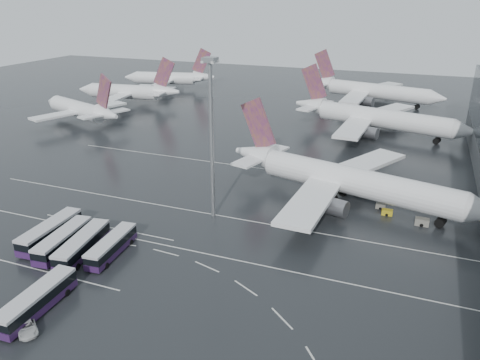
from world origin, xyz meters
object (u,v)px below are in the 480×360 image
at_px(airliner_gate_c, 371,91).
at_px(jet_remote_far, 171,78).
at_px(bus_row_near_c, 82,245).
at_px(gse_cart_belly_b, 381,206).
at_px(bus_row_far_c, 37,300).
at_px(gse_cart_belly_e, 339,186).
at_px(airliner_gate_b, 374,118).
at_px(bus_row_near_b, 63,240).
at_px(airliner_main, 344,180).
at_px(floodlight_mast, 211,121).
at_px(gse_cart_belly_c, 300,208).
at_px(van_curve_a, 27,326).
at_px(gse_cart_belly_d, 422,222).
at_px(gse_cart_belly_a, 387,212).
at_px(bus_row_near_a, 50,232).
at_px(jet_remote_west, 82,110).
at_px(jet_remote_mid, 130,92).
at_px(bus_row_near_d, 111,246).

xyz_separation_m(airliner_gate_c, jet_remote_far, (-88.11, -1.37, -0.19)).
relative_size(bus_row_near_c, gse_cart_belly_b, 7.24).
bearing_deg(airliner_gate_c, bus_row_far_c, -85.15).
bearing_deg(gse_cart_belly_e, bus_row_near_c, -127.78).
distance_m(airliner_gate_b, bus_row_near_b, 100.12).
bearing_deg(airliner_main, floodlight_mast, -129.38).
bearing_deg(gse_cart_belly_c, airliner_main, 47.64).
distance_m(airliner_gate_b, airliner_gate_c, 44.00).
relative_size(airliner_gate_c, bus_row_far_c, 4.12).
bearing_deg(jet_remote_far, van_curve_a, 99.59).
bearing_deg(gse_cart_belly_e, gse_cart_belly_d, -34.70).
bearing_deg(gse_cart_belly_a, bus_row_far_c, -130.41).
bearing_deg(gse_cart_belly_c, bus_row_near_b, -138.54).
distance_m(airliner_main, bus_row_near_b, 54.66).
distance_m(jet_remote_far, bus_row_near_a, 141.92).
bearing_deg(jet_remote_west, gse_cart_belly_b, -178.14).
distance_m(jet_remote_west, gse_cart_belly_e, 92.95).
bearing_deg(jet_remote_mid, floodlight_mast, 125.07).
relative_size(jet_remote_west, jet_remote_far, 0.97).
relative_size(bus_row_near_a, bus_row_near_c, 1.01).
bearing_deg(bus_row_near_c, bus_row_near_d, -77.72).
relative_size(airliner_gate_c, floodlight_mast, 1.81).
distance_m(bus_row_far_c, gse_cart_belly_a, 63.46).
bearing_deg(gse_cart_belly_a, jet_remote_mid, 147.29).
xyz_separation_m(airliner_gate_c, floodlight_mast, (-15.31, -114.43, 14.00)).
height_order(jet_remote_mid, bus_row_far_c, jet_remote_mid).
height_order(jet_remote_far, gse_cart_belly_d, jet_remote_far).
bearing_deg(bus_row_near_c, jet_remote_far, 14.79).
xyz_separation_m(jet_remote_west, gse_cart_belly_b, (99.17, -32.12, -4.13)).
bearing_deg(bus_row_near_c, bus_row_far_c, -173.04).
bearing_deg(airliner_main, bus_row_near_c, -119.39).
relative_size(bus_row_near_c, gse_cart_belly_e, 7.10).
bearing_deg(jet_remote_far, bus_row_far_c, 99.57).
distance_m(bus_row_near_d, floodlight_mast, 27.64).
relative_size(bus_row_near_b, gse_cart_belly_a, 6.54).
bearing_deg(gse_cart_belly_c, gse_cart_belly_b, 25.90).
relative_size(airliner_main, bus_row_far_c, 4.24).
distance_m(jet_remote_west, gse_cart_belly_b, 104.33).
xyz_separation_m(bus_row_near_d, floodlight_mast, (9.46, 19.42, 17.24)).
distance_m(bus_row_near_a, bus_row_near_d, 12.63).
xyz_separation_m(jet_remote_far, bus_row_near_d, (63.35, -132.47, -3.05)).
bearing_deg(gse_cart_belly_b, floodlight_mast, -152.72).
distance_m(gse_cart_belly_b, gse_cart_belly_d, 9.21).
bearing_deg(bus_row_near_b, bus_row_near_a, 63.35).
xyz_separation_m(jet_remote_west, jet_remote_mid, (-2.19, 31.38, 0.14)).
distance_m(jet_remote_mid, gse_cart_belly_c, 111.82).
bearing_deg(bus_row_far_c, van_curve_a, -158.62).
height_order(airliner_gate_c, bus_row_far_c, airliner_gate_c).
height_order(gse_cart_belly_a, gse_cart_belly_b, gse_cart_belly_a).
height_order(jet_remote_mid, bus_row_near_b, jet_remote_mid).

